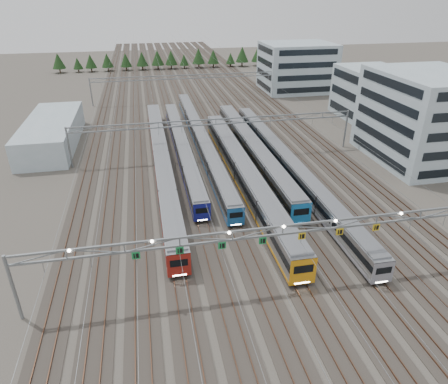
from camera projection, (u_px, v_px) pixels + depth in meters
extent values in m
plane|color=#47423A|center=(279.00, 283.00, 46.61)|extent=(400.00, 400.00, 0.00)
cube|color=#2D2823|center=(184.00, 90.00, 133.72)|extent=(54.00, 260.00, 0.08)
cube|color=brown|center=(105.00, 93.00, 129.15)|extent=(0.08, 260.00, 0.16)
cube|color=brown|center=(257.00, 86.00, 138.18)|extent=(0.08, 260.00, 0.16)
cube|color=brown|center=(181.00, 90.00, 133.54)|extent=(0.08, 260.00, 0.16)
cube|color=brown|center=(186.00, 90.00, 133.79)|extent=(0.08, 260.00, 0.16)
cube|color=black|center=(162.00, 167.00, 75.57)|extent=(2.36, 64.70, 0.36)
cube|color=#989A9F|center=(161.00, 159.00, 74.78)|extent=(2.78, 66.02, 3.13)
cube|color=black|center=(161.00, 157.00, 74.60)|extent=(2.84, 65.69, 0.94)
cube|color=maroon|center=(162.00, 165.00, 75.38)|extent=(2.83, 65.69, 0.35)
cube|color=slate|center=(161.00, 150.00, 74.02)|extent=(2.50, 64.70, 0.25)
cube|color=maroon|center=(179.00, 265.00, 46.06)|extent=(2.80, 0.12, 3.13)
cube|color=black|center=(179.00, 263.00, 45.86)|extent=(2.08, 0.10, 0.94)
cube|color=white|center=(180.00, 275.00, 46.63)|extent=(1.67, 0.06, 0.15)
cube|color=black|center=(182.00, 153.00, 81.95)|extent=(2.13, 54.05, 0.32)
cube|color=#989A9F|center=(182.00, 146.00, 81.24)|extent=(2.50, 55.15, 2.82)
cube|color=black|center=(182.00, 144.00, 81.08)|extent=(2.56, 54.88, 0.85)
cube|color=navy|center=(182.00, 151.00, 81.78)|extent=(2.55, 54.88, 0.31)
cube|color=slate|center=(181.00, 139.00, 80.55)|extent=(2.25, 54.05, 0.22)
cube|color=navy|center=(202.00, 212.00, 57.25)|extent=(2.52, 0.12, 2.82)
cube|color=black|center=(202.00, 211.00, 57.07)|extent=(1.88, 0.10, 0.85)
cube|color=white|center=(202.00, 220.00, 57.76)|extent=(1.50, 0.06, 0.13)
cube|color=black|center=(201.00, 145.00, 86.23)|extent=(2.13, 66.19, 0.32)
cube|color=#989A9F|center=(201.00, 138.00, 85.51)|extent=(2.51, 67.54, 2.82)
cube|color=black|center=(201.00, 136.00, 85.36)|extent=(2.57, 67.20, 0.85)
cube|color=#1C589C|center=(201.00, 143.00, 86.06)|extent=(2.56, 67.20, 0.31)
cube|color=slate|center=(200.00, 131.00, 84.83)|extent=(2.26, 66.19, 0.22)
cube|color=#1C589C|center=(236.00, 217.00, 56.14)|extent=(2.53, 0.12, 2.82)
cube|color=black|center=(236.00, 215.00, 55.95)|extent=(1.88, 0.10, 0.85)
cube|color=white|center=(236.00, 225.00, 56.65)|extent=(1.51, 0.06, 0.13)
cube|color=black|center=(243.00, 182.00, 69.87)|extent=(2.63, 54.80, 0.40)
cube|color=#989A9F|center=(243.00, 171.00, 68.99)|extent=(3.10, 55.91, 3.48)
cube|color=black|center=(243.00, 169.00, 68.80)|extent=(3.16, 55.63, 1.05)
cube|color=orange|center=(243.00, 179.00, 69.66)|extent=(3.15, 55.63, 0.39)
cube|color=slate|center=(243.00, 162.00, 68.14)|extent=(2.79, 54.80, 0.28)
cube|color=orange|center=(303.00, 272.00, 44.67)|extent=(3.12, 0.12, 3.48)
cube|color=black|center=(304.00, 269.00, 44.46)|extent=(2.32, 0.10, 1.05)
cube|color=white|center=(302.00, 283.00, 45.32)|extent=(1.86, 0.06, 0.17)
cube|color=black|center=(252.00, 158.00, 79.73)|extent=(2.57, 51.28, 0.39)
cube|color=#989A9F|center=(252.00, 149.00, 78.87)|extent=(3.02, 52.33, 3.40)
cube|color=black|center=(253.00, 147.00, 78.69)|extent=(3.08, 52.06, 1.02)
cube|color=#1C7ACA|center=(252.00, 155.00, 79.53)|extent=(3.07, 52.06, 0.38)
cube|color=slate|center=(253.00, 140.00, 78.05)|extent=(2.72, 51.28, 0.27)
cube|color=#1C7ACA|center=(301.00, 214.00, 56.12)|extent=(3.04, 0.12, 3.40)
cube|color=black|center=(301.00, 212.00, 55.91)|extent=(2.26, 0.10, 1.02)
cube|color=white|center=(300.00, 223.00, 56.75)|extent=(1.81, 0.06, 0.16)
cube|color=black|center=(286.00, 171.00, 74.02)|extent=(2.20, 63.54, 0.33)
cube|color=#989A9F|center=(287.00, 163.00, 73.28)|extent=(2.59, 64.84, 2.92)
cube|color=black|center=(287.00, 161.00, 73.12)|extent=(2.65, 64.51, 0.88)
cube|color=gray|center=(286.00, 169.00, 73.84)|extent=(2.64, 64.51, 0.32)
cube|color=slate|center=(287.00, 155.00, 72.57)|extent=(2.33, 63.54, 0.23)
cube|color=gray|center=(383.00, 273.00, 45.07)|extent=(2.61, 0.12, 2.92)
cube|color=black|center=(384.00, 270.00, 44.89)|extent=(1.94, 0.10, 0.88)
cube|color=white|center=(381.00, 282.00, 45.60)|extent=(1.56, 0.06, 0.14)
cylinder|color=gray|center=(13.00, 288.00, 39.81)|extent=(0.36, 0.36, 8.00)
cube|color=gray|center=(283.00, 226.00, 43.04)|extent=(56.00, 0.22, 0.22)
cube|color=gray|center=(282.00, 234.00, 43.50)|extent=(56.00, 0.22, 0.22)
cube|color=#1A853F|center=(136.00, 256.00, 40.83)|extent=(0.85, 0.06, 0.85)
cube|color=#1A853F|center=(180.00, 250.00, 41.63)|extent=(0.85, 0.06, 0.85)
cube|color=#1A853F|center=(222.00, 245.00, 42.42)|extent=(0.85, 0.06, 0.85)
cube|color=#1A853F|center=(263.00, 241.00, 43.22)|extent=(0.85, 0.06, 0.85)
cube|color=gold|center=(302.00, 236.00, 44.02)|extent=(0.85, 0.06, 0.85)
cube|color=gold|center=(340.00, 232.00, 44.82)|extent=(0.85, 0.06, 0.85)
cube|color=gold|center=(376.00, 227.00, 45.62)|extent=(0.85, 0.06, 0.85)
cylinder|color=gray|center=(69.00, 148.00, 74.66)|extent=(0.36, 0.36, 8.00)
cylinder|color=gray|center=(346.00, 129.00, 84.60)|extent=(0.36, 0.36, 8.00)
cube|color=gray|center=(216.00, 119.00, 77.89)|extent=(56.00, 0.22, 0.22)
cube|color=gray|center=(216.00, 124.00, 78.35)|extent=(56.00, 0.22, 0.22)
cylinder|color=gray|center=(91.00, 92.00, 113.87)|extent=(0.36, 0.36, 8.00)
cylinder|color=gray|center=(278.00, 84.00, 123.81)|extent=(0.36, 0.36, 8.00)
cube|color=gray|center=(188.00, 75.00, 117.10)|extent=(56.00, 0.22, 0.22)
cube|color=gray|center=(188.00, 78.00, 117.56)|extent=(56.00, 0.22, 0.22)
cube|color=#9BB2B9|center=(426.00, 118.00, 76.66)|extent=(18.00, 22.00, 16.90)
cube|color=#9BB2B9|center=(369.00, 93.00, 103.76)|extent=(14.00, 16.00, 12.68)
cube|color=#9BB2B9|center=(297.00, 67.00, 130.43)|extent=(22.00, 18.00, 14.96)
cube|color=#9BB2B9|center=(52.00, 132.00, 86.32)|extent=(10.00, 30.00, 5.57)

